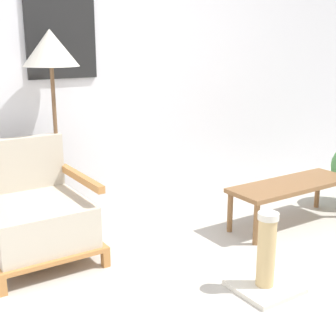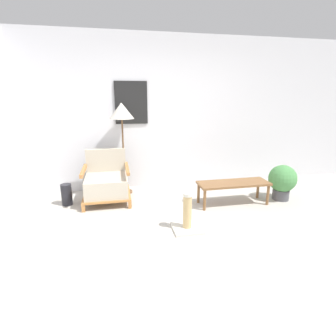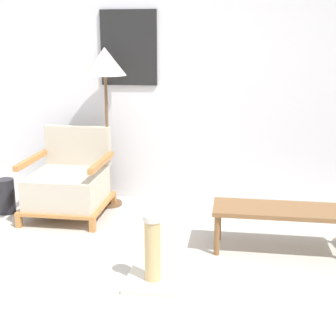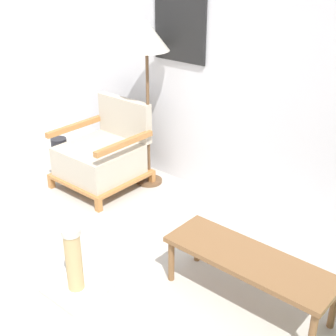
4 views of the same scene
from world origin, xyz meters
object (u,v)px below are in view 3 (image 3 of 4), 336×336
at_px(armchair, 69,184).
at_px(floor_lamp, 105,69).
at_px(vase, 6,196).
at_px(coffee_table, 285,213).
at_px(scratching_post, 153,261).

xyz_separation_m(armchair, floor_lamp, (0.30, 0.33, 1.05)).
bearing_deg(vase, armchair, 4.47).
relative_size(floor_lamp, coffee_table, 1.39).
height_order(floor_lamp, coffee_table, floor_lamp).
distance_m(vase, scratching_post, 2.00).
bearing_deg(vase, coffee_table, -10.49).
bearing_deg(scratching_post, floor_lamp, 115.59).
bearing_deg(floor_lamp, coffee_table, -27.22).
bearing_deg(armchair, vase, -175.53).
xyz_separation_m(floor_lamp, scratching_post, (0.73, -1.52, -1.20)).
xyz_separation_m(floor_lamp, coffee_table, (1.66, -0.85, -1.05)).
height_order(floor_lamp, scratching_post, floor_lamp).
height_order(floor_lamp, vase, floor_lamp).
relative_size(floor_lamp, scratching_post, 3.13).
height_order(coffee_table, scratching_post, scratching_post).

